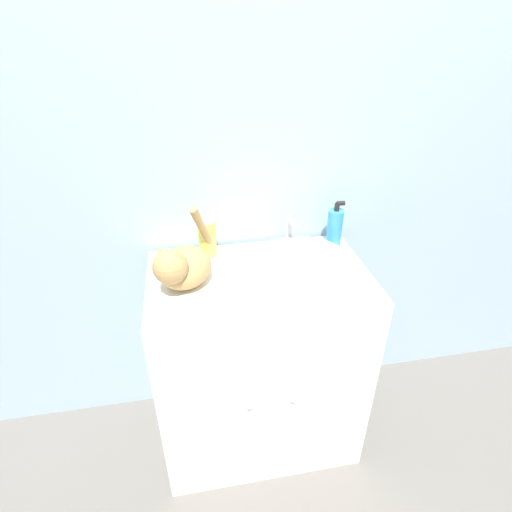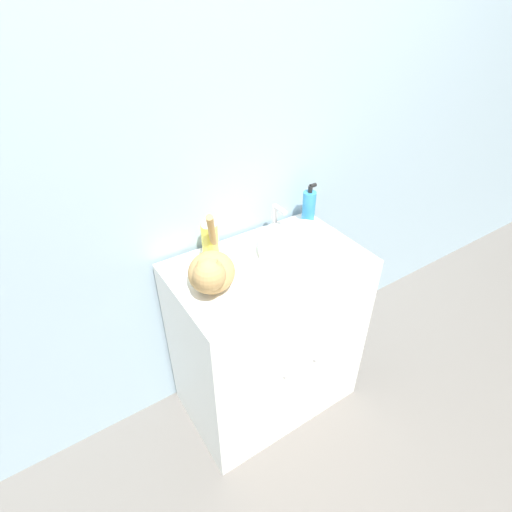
# 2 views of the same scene
# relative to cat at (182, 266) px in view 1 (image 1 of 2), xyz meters

# --- Properties ---
(ground_plane) EXTENTS (8.00, 8.00, 0.00)m
(ground_plane) POSITION_rel_cat_xyz_m (0.27, -0.23, -0.95)
(ground_plane) COLOR slate
(wall_back) EXTENTS (6.00, 0.05, 2.50)m
(wall_back) POSITION_rel_cat_xyz_m (0.27, 0.31, 0.30)
(wall_back) COLOR #9EB7C6
(wall_back) RESTS_ON ground_plane
(vanity_cabinet) EXTENTS (0.80, 0.51, 0.86)m
(vanity_cabinet) POSITION_rel_cat_xyz_m (0.27, 0.02, -0.51)
(vanity_cabinet) COLOR white
(vanity_cabinet) RESTS_ON ground_plane
(sink_basin) EXTENTS (0.36, 0.36, 0.06)m
(sink_basin) POSITION_rel_cat_xyz_m (0.42, 0.00, -0.05)
(sink_basin) COLOR white
(sink_basin) RESTS_ON vanity_cabinet
(faucet) EXTENTS (0.15, 0.09, 0.14)m
(faucet) POSITION_rel_cat_xyz_m (0.42, 0.19, -0.02)
(faucet) COLOR silver
(faucet) RESTS_ON vanity_cabinet
(cat) EXTENTS (0.25, 0.33, 0.25)m
(cat) POSITION_rel_cat_xyz_m (0.00, 0.00, 0.00)
(cat) COLOR tan
(cat) RESTS_ON vanity_cabinet
(soap_bottle) EXTENTS (0.06, 0.06, 0.19)m
(soap_bottle) POSITION_rel_cat_xyz_m (0.61, 0.19, -0.00)
(soap_bottle) COLOR #338CCC
(soap_bottle) RESTS_ON vanity_cabinet
(spray_bottle) EXTENTS (0.07, 0.07, 0.18)m
(spray_bottle) POSITION_rel_cat_xyz_m (0.10, 0.20, 0.00)
(spray_bottle) COLOR #EADB4C
(spray_bottle) RESTS_ON vanity_cabinet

